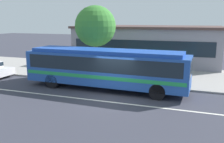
# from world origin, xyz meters

# --- Properties ---
(ground_plane) EXTENTS (120.00, 120.00, 0.00)m
(ground_plane) POSITION_xyz_m (0.00, 0.00, 0.00)
(ground_plane) COLOR #353642
(sidewalk_slab) EXTENTS (60.00, 8.00, 0.12)m
(sidewalk_slab) POSITION_xyz_m (0.00, 7.08, 0.06)
(sidewalk_slab) COLOR #9B9592
(sidewalk_slab) RESTS_ON ground_plane
(lane_stripe_center) EXTENTS (56.00, 0.16, 0.01)m
(lane_stripe_center) POSITION_xyz_m (0.00, -0.80, 0.00)
(lane_stripe_center) COLOR silver
(lane_stripe_center) RESTS_ON ground_plane
(transit_bus) EXTENTS (11.46, 2.75, 2.79)m
(transit_bus) POSITION_xyz_m (-1.12, 1.73, 1.63)
(transit_bus) COLOR #234EA4
(transit_bus) RESTS_ON ground_plane
(pedestrian_waiting_near_sign) EXTENTS (0.40, 0.40, 1.68)m
(pedestrian_waiting_near_sign) POSITION_xyz_m (2.38, 3.62, 1.10)
(pedestrian_waiting_near_sign) COLOR #6D6B4C
(pedestrian_waiting_near_sign) RESTS_ON sidewalk_slab
(bus_stop_sign) EXTENTS (0.11, 0.44, 2.30)m
(bus_stop_sign) POSITION_xyz_m (2.79, 3.68, 1.60)
(bus_stop_sign) COLOR gray
(bus_stop_sign) RESTS_ON sidewalk_slab
(street_tree_near_stop) EXTENTS (3.42, 3.42, 5.85)m
(street_tree_near_stop) POSITION_xyz_m (-3.37, 5.33, 4.23)
(street_tree_near_stop) COLOR brown
(street_tree_near_stop) RESTS_ON sidewalk_slab
(station_building) EXTENTS (15.53, 8.20, 4.10)m
(station_building) POSITION_xyz_m (-0.61, 13.73, 2.06)
(station_building) COLOR gray
(station_building) RESTS_ON ground_plane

